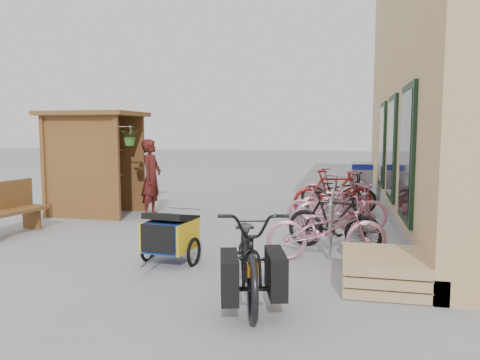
% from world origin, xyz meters
% --- Properties ---
extents(ground, '(80.00, 80.00, 0.00)m').
position_xyz_m(ground, '(0.00, 0.00, 0.00)').
color(ground, gray).
extents(kiosk, '(2.49, 1.65, 2.40)m').
position_xyz_m(kiosk, '(-3.28, 2.47, 1.55)').
color(kiosk, brown).
rests_on(kiosk, ground).
extents(bike_rack, '(0.05, 5.35, 0.86)m').
position_xyz_m(bike_rack, '(2.30, 2.40, 0.52)').
color(bike_rack, '#A5A8AD').
rests_on(bike_rack, ground).
extents(pallet_stack, '(1.00, 1.20, 0.40)m').
position_xyz_m(pallet_stack, '(3.00, -1.40, 0.21)').
color(pallet_stack, tan).
rests_on(pallet_stack, ground).
extents(bench, '(0.72, 1.65, 1.01)m').
position_xyz_m(bench, '(-3.68, 0.06, 0.52)').
color(bench, brown).
rests_on(bench, ground).
extents(shopping_carts, '(0.59, 1.64, 1.06)m').
position_xyz_m(shopping_carts, '(3.00, 6.79, 0.62)').
color(shopping_carts, silver).
rests_on(shopping_carts, ground).
extents(child_trailer, '(0.85, 1.39, 0.81)m').
position_xyz_m(child_trailer, '(-0.00, -0.99, 0.45)').
color(child_trailer, navy).
rests_on(child_trailer, ground).
extents(cargo_bike, '(1.28, 2.24, 1.11)m').
position_xyz_m(cargo_bike, '(1.45, -2.22, 0.55)').
color(cargo_bike, black).
rests_on(cargo_bike, ground).
extents(person_kiosk, '(0.44, 0.66, 1.77)m').
position_xyz_m(person_kiosk, '(-1.83, 2.58, 0.89)').
color(person_kiosk, maroon).
rests_on(person_kiosk, ground).
extents(bike_0, '(1.91, 0.98, 0.96)m').
position_xyz_m(bike_0, '(2.25, -0.31, 0.48)').
color(bike_0, '#CC849D').
rests_on(bike_0, ground).
extents(bike_1, '(1.69, 0.95, 0.98)m').
position_xyz_m(bike_1, '(2.34, 0.33, 0.49)').
color(bike_1, black).
rests_on(bike_1, ground).
extents(bike_2, '(1.96, 1.20, 0.97)m').
position_xyz_m(bike_2, '(2.45, 1.67, 0.49)').
color(bike_2, '#CC849D').
rests_on(bike_2, ground).
extents(bike_3, '(1.52, 0.48, 0.91)m').
position_xyz_m(bike_3, '(2.12, 2.04, 0.45)').
color(bike_3, '#CC849D').
rests_on(bike_3, ground).
extents(bike_4, '(1.70, 1.08, 0.84)m').
position_xyz_m(bike_4, '(2.30, 2.93, 0.42)').
color(bike_4, '#CC849D').
rests_on(bike_4, ground).
extents(bike_5, '(1.88, 0.95, 1.09)m').
position_xyz_m(bike_5, '(2.26, 3.26, 0.55)').
color(bike_5, maroon).
rests_on(bike_5, ground).
extents(bike_6, '(1.94, 1.02, 0.97)m').
position_xyz_m(bike_6, '(2.35, 4.07, 0.49)').
color(bike_6, black).
rests_on(bike_6, ground).
extents(bike_7, '(1.80, 0.79, 1.05)m').
position_xyz_m(bike_7, '(2.29, 4.41, 0.52)').
color(bike_7, '#CC849D').
rests_on(bike_7, ground).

